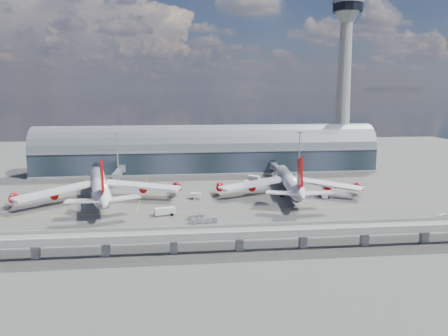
{
  "coord_description": "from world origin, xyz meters",
  "views": [
    {
      "loc": [
        -18.74,
        -181.05,
        48.5
      ],
      "look_at": [
        2.49,
        10.0,
        14.0
      ],
      "focal_mm": 35.0,
      "sensor_mm": 36.0,
      "label": 1
    }
  ],
  "objects": [
    {
      "name": "jet_bridge_right",
      "position": [
        37.27,
        51.18,
        5.18
      ],
      "size": [
        4.4,
        32.0,
        7.25
      ],
      "color": "gray",
      "rests_on": "ground"
    },
    {
      "name": "floodlight_mast_right",
      "position": [
        50.0,
        55.0,
        13.63
      ],
      "size": [
        3.0,
        0.7,
        25.7
      ],
      "color": "gray",
      "rests_on": "ground"
    },
    {
      "name": "cargo_train_2",
      "position": [
        81.61,
        -31.05,
        0.88
      ],
      "size": [
        5.21,
        3.38,
        1.69
      ],
      "rotation": [
        0.0,
        0.0,
        1.18
      ],
      "color": "gray",
      "rests_on": "ground"
    },
    {
      "name": "taxi_lines",
      "position": [
        0.0,
        22.11,
        0.01
      ],
      "size": [
        200.0,
        80.12,
        0.01
      ],
      "color": "gold",
      "rests_on": "ground"
    },
    {
      "name": "service_truck_3",
      "position": [
        48.1,
        6.48,
        1.56
      ],
      "size": [
        3.63,
        6.68,
        3.05
      ],
      "rotation": [
        0.0,
        0.0,
        -0.2
      ],
      "color": "silver",
      "rests_on": "ground"
    },
    {
      "name": "airliner_right",
      "position": [
        33.56,
        12.62,
        5.91
      ],
      "size": [
        68.73,
        71.87,
        22.8
      ],
      "rotation": [
        0.0,
        0.0,
        -0.11
      ],
      "color": "white",
      "rests_on": "ground"
    },
    {
      "name": "terminal",
      "position": [
        0.0,
        77.99,
        11.34
      ],
      "size": [
        200.0,
        30.0,
        28.0
      ],
      "color": "#1B272E",
      "rests_on": "ground"
    },
    {
      "name": "floodlight_mast_left",
      "position": [
        -50.0,
        55.0,
        13.63
      ],
      "size": [
        3.0,
        0.7,
        25.7
      ],
      "color": "gray",
      "rests_on": "ground"
    },
    {
      "name": "service_truck_4",
      "position": [
        16.54,
        30.63,
        1.67
      ],
      "size": [
        3.47,
        6.02,
        3.32
      ],
      "rotation": [
        0.0,
        0.0,
        0.14
      ],
      "color": "silver",
      "rests_on": "ground"
    },
    {
      "name": "service_truck_5",
      "position": [
        22.55,
        44.44,
        1.69
      ],
      "size": [
        6.77,
        6.56,
        3.3
      ],
      "rotation": [
        0.0,
        0.0,
        0.82
      ],
      "color": "silver",
      "rests_on": "ground"
    },
    {
      "name": "control_tower",
      "position": [
        85.0,
        83.0,
        51.64
      ],
      "size": [
        19.0,
        19.0,
        103.0
      ],
      "color": "gray",
      "rests_on": "ground"
    },
    {
      "name": "ground",
      "position": [
        0.0,
        0.0,
        0.0
      ],
      "size": [
        500.0,
        500.0,
        0.0
      ],
      "primitive_type": "plane",
      "color": "#474744",
      "rests_on": "ground"
    },
    {
      "name": "service_truck_1",
      "position": [
        -10.33,
        10.98,
        1.35
      ],
      "size": [
        4.94,
        3.0,
        2.67
      ],
      "rotation": [
        0.0,
        0.0,
        1.37
      ],
      "color": "silver",
      "rests_on": "ground"
    },
    {
      "name": "cargo_train_1",
      "position": [
        -9.03,
        -26.06,
        0.93
      ],
      "size": [
        10.83,
        3.65,
        1.78
      ],
      "rotation": [
        0.0,
        0.0,
        1.38
      ],
      "color": "gray",
      "rests_on": "ground"
    },
    {
      "name": "guideway",
      "position": [
        -0.0,
        -55.0,
        5.29
      ],
      "size": [
        220.0,
        8.5,
        7.2
      ],
      "color": "gray",
      "rests_on": "ground"
    },
    {
      "name": "jet_bridge_left",
      "position": [
        -49.3,
        53.12,
        5.18
      ],
      "size": [
        4.4,
        28.0,
        7.25
      ],
      "color": "gray",
      "rests_on": "ground"
    },
    {
      "name": "cargo_train_0",
      "position": [
        -11.5,
        -20.52,
        0.77
      ],
      "size": [
        6.68,
        3.27,
        1.47
      ],
      "rotation": [
        0.0,
        0.0,
        1.27
      ],
      "color": "gray",
      "rests_on": "ground"
    },
    {
      "name": "airliner_left",
      "position": [
        -52.28,
        10.44,
        6.74
      ],
      "size": [
        73.03,
        76.91,
        23.58
      ],
      "rotation": [
        0.0,
        0.0,
        0.21
      ],
      "color": "white",
      "rests_on": "ground"
    },
    {
      "name": "service_truck_2",
      "position": [
        -23.51,
        -13.96,
        1.55
      ],
      "size": [
        8.56,
        4.4,
        2.98
      ],
      "rotation": [
        0.0,
        0.0,
        1.83
      ],
      "color": "silver",
      "rests_on": "ground"
    },
    {
      "name": "service_truck_0",
      "position": [
        -55.59,
        13.7,
        1.54
      ],
      "size": [
        4.06,
        7.56,
        2.98
      ],
      "rotation": [
        0.0,
        0.0,
        0.25
      ],
      "color": "silver",
      "rests_on": "ground"
    }
  ]
}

